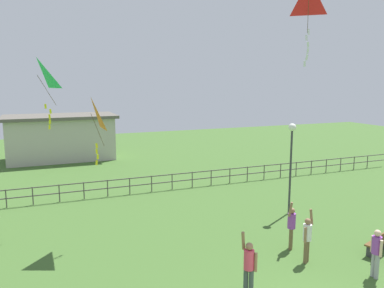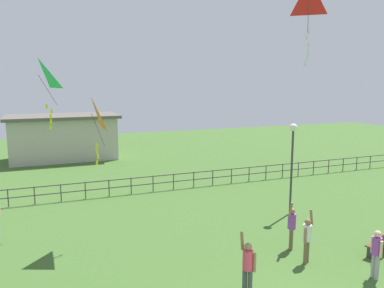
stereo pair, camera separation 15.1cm
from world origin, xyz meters
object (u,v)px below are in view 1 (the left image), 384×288
lamppost (291,149)px  person_4 (376,250)px  park_bench (380,241)px  person_0 (249,265)px  person_6 (291,225)px  person_3 (307,237)px  kite_1 (38,77)px  kite_2 (309,1)px  kite_3 (91,115)px

lamppost → person_4: lamppost is taller
park_bench → person_0: 6.07m
person_6 → person_4: bearing=-67.1°
park_bench → person_3: (-3.01, 0.45, 0.50)m
person_6 → kite_1: kite_1 is taller
person_3 → person_6: size_ratio=1.00×
kite_2 → kite_3: bearing=149.6°
park_bench → person_6: person_6 is taller
person_3 → kite_2: (0.21, 0.78, 8.07)m
person_0 → kite_3: kite_3 is taller
lamppost → kite_2: (-2.34, -3.73, 5.83)m
person_3 → kite_3: size_ratio=0.72×
person_6 → lamppost: bearing=54.8°
lamppost → person_0: bearing=-134.7°
park_bench → kite_3: size_ratio=0.58×
person_3 → kite_1: size_ratio=0.66×
lamppost → person_3: bearing=-119.5°
kite_3 → person_3: bearing=-35.9°
person_6 → kite_3: kite_3 is taller
lamppost → kite_3: size_ratio=1.65×
lamppost → person_3: size_ratio=2.30×
lamppost → person_6: (-2.38, -3.37, -2.24)m
person_0 → person_3: person_0 is taller
person_3 → person_4: size_ratio=1.17×
person_3 → kite_1: (-8.39, 6.82, 5.56)m
person_0 → kite_2: (3.21, 1.89, 8.04)m
lamppost → person_0: lamppost is taller
lamppost → kite_3: kite_3 is taller
person_3 → person_4: bearing=-51.2°
kite_1 → kite_2: 10.80m
person_0 → kite_2: kite_2 is taller
kite_1 → person_6: bearing=-33.6°
lamppost → person_3: (-2.55, -4.51, -2.24)m
person_0 → person_3: 3.20m
person_4 → kite_1: bearing=138.9°
person_0 → kite_2: 8.86m
person_3 → person_4: 2.20m
lamppost → person_0: (-5.55, -5.62, -2.21)m
kite_1 → kite_3: (1.80, -2.05, -1.47)m
person_4 → kite_2: (-1.16, 2.49, 8.09)m
lamppost → kite_3: 9.33m
lamppost → kite_2: 7.31m
person_0 → person_6: (3.18, 2.25, -0.03)m
kite_2 → person_0: bearing=-149.6°
person_4 → kite_2: bearing=115.0°
person_6 → kite_1: bearing=146.4°
person_3 → kite_3: bearing=144.1°
person_6 → kite_3: size_ratio=0.72×
kite_2 → kite_3: size_ratio=1.09×
person_3 → kite_2: size_ratio=0.66×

